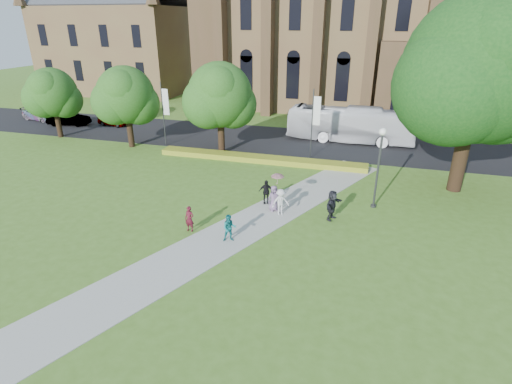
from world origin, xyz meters
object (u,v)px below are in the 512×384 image
(large_tree, at_px, (479,69))
(streetlamp, at_px, (379,159))
(tour_coach, at_px, (350,125))
(car_1, at_px, (69,119))
(pedestrian_0, at_px, (189,219))
(car_2, at_px, (40,114))
(car_0, at_px, (113,120))

(large_tree, bearing_deg, streetlamp, -140.71)
(large_tree, relative_size, tour_coach, 1.08)
(streetlamp, bearing_deg, large_tree, 39.29)
(large_tree, distance_m, car_1, 40.98)
(streetlamp, height_order, pedestrian_0, streetlamp)
(car_2, bearing_deg, pedestrian_0, -114.41)
(car_0, relative_size, car_2, 0.75)
(tour_coach, height_order, pedestrian_0, tour_coach)
(car_0, bearing_deg, tour_coach, -80.41)
(large_tree, xyz_separation_m, car_2, (-44.59, 9.62, -7.64))
(large_tree, height_order, pedestrian_0, large_tree)
(car_0, xyz_separation_m, car_1, (-4.88, -1.33, 0.15))
(tour_coach, bearing_deg, car_2, 93.74)
(tour_coach, height_order, car_0, tour_coach)
(streetlamp, distance_m, pedestrian_0, 12.18)
(tour_coach, xyz_separation_m, car_0, (-26.43, -0.78, -1.09))
(large_tree, distance_m, car_2, 46.25)
(large_tree, relative_size, car_2, 2.73)
(pedestrian_0, bearing_deg, car_1, 145.36)
(streetlamp, relative_size, car_2, 1.08)
(car_1, bearing_deg, car_2, 63.56)
(streetlamp, bearing_deg, car_0, 154.04)
(car_0, bearing_deg, car_2, 97.94)
(streetlamp, xyz_separation_m, tour_coach, (-2.60, 14.92, -1.57))
(car_0, distance_m, pedestrian_0, 27.82)
(streetlamp, height_order, car_0, streetlamp)
(pedestrian_0, bearing_deg, car_2, 148.94)
(large_tree, bearing_deg, tour_coach, 127.86)
(large_tree, xyz_separation_m, car_0, (-34.53, 9.63, -7.73))
(streetlamp, relative_size, tour_coach, 0.43)
(tour_coach, height_order, car_1, tour_coach)
(streetlamp, distance_m, large_tree, 8.73)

